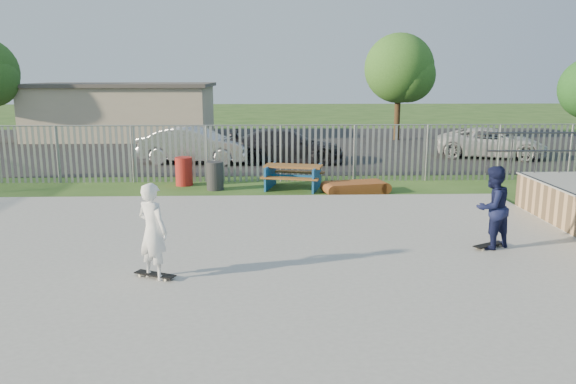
{
  "coord_description": "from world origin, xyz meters",
  "views": [
    {
      "loc": [
        0.61,
        -10.63,
        3.79
      ],
      "look_at": [
        1.03,
        2.0,
        1.1
      ],
      "focal_mm": 35.0,
      "sensor_mm": 36.0,
      "label": 1
    }
  ],
  "objects_px": {
    "picnic_table": "(293,177)",
    "funbox": "(356,188)",
    "car_dark": "(287,146)",
    "tree_mid": "(399,68)",
    "skater_navy": "(492,207)",
    "car_silver": "(195,145)",
    "skater_white": "(153,231)",
    "car_white": "(491,143)",
    "trash_bin_grey": "(215,176)",
    "trash_bin_red": "(184,171)"
  },
  "relations": [
    {
      "from": "picnic_table",
      "to": "funbox",
      "type": "bearing_deg",
      "value": -6.6
    },
    {
      "from": "picnic_table",
      "to": "car_dark",
      "type": "distance_m",
      "value": 5.44
    },
    {
      "from": "tree_mid",
      "to": "skater_navy",
      "type": "height_order",
      "value": "tree_mid"
    },
    {
      "from": "car_silver",
      "to": "car_dark",
      "type": "distance_m",
      "value": 3.89
    },
    {
      "from": "car_dark",
      "to": "skater_white",
      "type": "height_order",
      "value": "skater_white"
    },
    {
      "from": "picnic_table",
      "to": "tree_mid",
      "type": "bearing_deg",
      "value": 78.49
    },
    {
      "from": "car_white",
      "to": "skater_white",
      "type": "distance_m",
      "value": 19.53
    },
    {
      "from": "picnic_table",
      "to": "car_silver",
      "type": "distance_m",
      "value": 6.75
    },
    {
      "from": "picnic_table",
      "to": "tree_mid",
      "type": "height_order",
      "value": "tree_mid"
    },
    {
      "from": "funbox",
      "to": "tree_mid",
      "type": "xyz_separation_m",
      "value": [
        4.53,
        14.38,
        3.85
      ]
    },
    {
      "from": "trash_bin_grey",
      "to": "tree_mid",
      "type": "distance_m",
      "value": 16.84
    },
    {
      "from": "car_dark",
      "to": "trash_bin_grey",
      "type": "bearing_deg",
      "value": 157.58
    },
    {
      "from": "picnic_table",
      "to": "car_silver",
      "type": "bearing_deg",
      "value": 139.79
    },
    {
      "from": "funbox",
      "to": "picnic_table",
      "type": "bearing_deg",
      "value": 147.19
    },
    {
      "from": "car_silver",
      "to": "skater_white",
      "type": "distance_m",
      "value": 14.13
    },
    {
      "from": "picnic_table",
      "to": "trash_bin_grey",
      "type": "bearing_deg",
      "value": -164.28
    },
    {
      "from": "car_dark",
      "to": "trash_bin_red",
      "type": "bearing_deg",
      "value": 144.46
    },
    {
      "from": "skater_navy",
      "to": "skater_white",
      "type": "bearing_deg",
      "value": -15.55
    },
    {
      "from": "skater_white",
      "to": "car_white",
      "type": "bearing_deg",
      "value": -93.07
    },
    {
      "from": "picnic_table",
      "to": "car_dark",
      "type": "bearing_deg",
      "value": 104.5
    },
    {
      "from": "trash_bin_red",
      "to": "trash_bin_grey",
      "type": "xyz_separation_m",
      "value": [
        1.13,
        -0.78,
        -0.02
      ]
    },
    {
      "from": "car_dark",
      "to": "car_white",
      "type": "height_order",
      "value": "car_dark"
    },
    {
      "from": "trash_bin_grey",
      "to": "car_dark",
      "type": "bearing_deg",
      "value": 65.23
    },
    {
      "from": "tree_mid",
      "to": "picnic_table",
      "type": "bearing_deg",
      "value": -115.52
    },
    {
      "from": "trash_bin_grey",
      "to": "tree_mid",
      "type": "xyz_separation_m",
      "value": [
        9.1,
        13.71,
        3.56
      ]
    },
    {
      "from": "funbox",
      "to": "tree_mid",
      "type": "distance_m",
      "value": 15.56
    },
    {
      "from": "trash_bin_grey",
      "to": "skater_white",
      "type": "height_order",
      "value": "skater_white"
    },
    {
      "from": "car_silver",
      "to": "picnic_table",
      "type": "bearing_deg",
      "value": -136.42
    },
    {
      "from": "car_white",
      "to": "trash_bin_grey",
      "type": "bearing_deg",
      "value": 137.38
    },
    {
      "from": "car_dark",
      "to": "car_silver",
      "type": "bearing_deg",
      "value": 91.84
    },
    {
      "from": "car_white",
      "to": "picnic_table",
      "type": "bearing_deg",
      "value": 143.47
    },
    {
      "from": "funbox",
      "to": "car_white",
      "type": "height_order",
      "value": "car_white"
    },
    {
      "from": "car_white",
      "to": "skater_white",
      "type": "height_order",
      "value": "skater_white"
    },
    {
      "from": "car_silver",
      "to": "skater_navy",
      "type": "xyz_separation_m",
      "value": [
        7.82,
        -12.53,
        0.24
      ]
    },
    {
      "from": "trash_bin_grey",
      "to": "tree_mid",
      "type": "height_order",
      "value": "tree_mid"
    },
    {
      "from": "car_silver",
      "to": "trash_bin_grey",
      "type": "bearing_deg",
      "value": -158.5
    },
    {
      "from": "trash_bin_red",
      "to": "car_silver",
      "type": "distance_m",
      "value": 4.77
    },
    {
      "from": "funbox",
      "to": "trash_bin_red",
      "type": "relative_size",
      "value": 1.98
    },
    {
      "from": "picnic_table",
      "to": "skater_white",
      "type": "xyz_separation_m",
      "value": [
        -2.87,
        -8.63,
        0.62
      ]
    },
    {
      "from": "trash_bin_grey",
      "to": "skater_navy",
      "type": "xyz_separation_m",
      "value": [
        6.46,
        -6.98,
        0.56
      ]
    },
    {
      "from": "trash_bin_grey",
      "to": "car_dark",
      "type": "xyz_separation_m",
      "value": [
        2.54,
        5.51,
        0.26
      ]
    },
    {
      "from": "trash_bin_grey",
      "to": "picnic_table",
      "type": "bearing_deg",
      "value": 1.7
    },
    {
      "from": "trash_bin_grey",
      "to": "skater_white",
      "type": "xyz_separation_m",
      "value": [
        -0.29,
        -8.55,
        0.56
      ]
    },
    {
      "from": "trash_bin_grey",
      "to": "funbox",
      "type": "bearing_deg",
      "value": -8.32
    },
    {
      "from": "picnic_table",
      "to": "skater_navy",
      "type": "distance_m",
      "value": 8.08
    },
    {
      "from": "picnic_table",
      "to": "trash_bin_grey",
      "type": "relative_size",
      "value": 2.36
    },
    {
      "from": "car_silver",
      "to": "skater_white",
      "type": "xyz_separation_m",
      "value": [
        1.07,
        -14.09,
        0.24
      ]
    },
    {
      "from": "trash_bin_grey",
      "to": "skater_navy",
      "type": "relative_size",
      "value": 0.53
    },
    {
      "from": "trash_bin_grey",
      "to": "tree_mid",
      "type": "relative_size",
      "value": 0.16
    },
    {
      "from": "tree_mid",
      "to": "skater_navy",
      "type": "relative_size",
      "value": 3.41
    }
  ]
}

